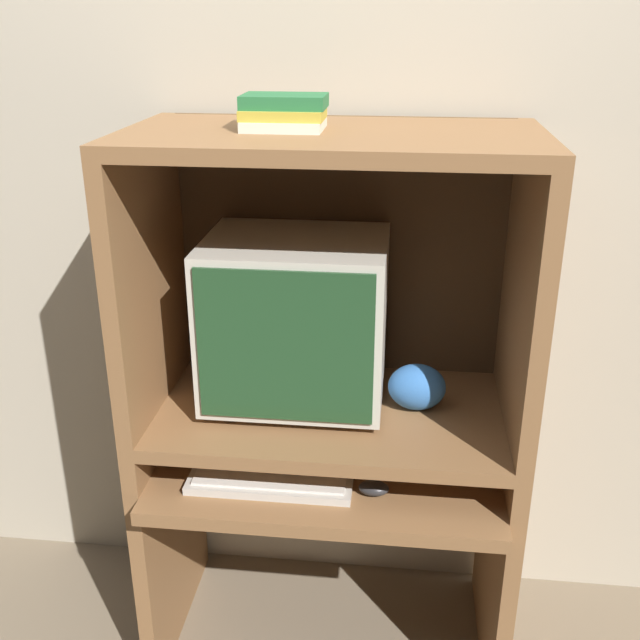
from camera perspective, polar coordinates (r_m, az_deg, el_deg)
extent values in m
cube|color=#B2A893|center=(2.06, 1.85, 11.20)|extent=(6.00, 0.06, 2.60)
cube|color=brown|center=(2.28, -11.18, -15.67)|extent=(0.04, 0.52, 0.62)
cube|color=brown|center=(2.21, 13.19, -17.26)|extent=(0.04, 0.52, 0.62)
cube|color=brown|center=(1.89, 0.30, -13.03)|extent=(0.87, 0.31, 0.04)
cube|color=brown|center=(2.07, -11.96, -7.39)|extent=(0.04, 0.52, 0.13)
cube|color=brown|center=(1.99, 14.15, -8.84)|extent=(0.04, 0.52, 0.13)
cube|color=brown|center=(1.96, 0.83, -7.08)|extent=(0.87, 0.52, 0.04)
cube|color=brown|center=(1.90, -12.96, 3.60)|extent=(0.04, 0.52, 0.70)
cube|color=brown|center=(1.82, 15.38, 2.49)|extent=(0.04, 0.52, 0.70)
cube|color=brown|center=(1.72, 0.97, 13.65)|extent=(0.87, 0.52, 0.04)
cube|color=#48321E|center=(2.04, 1.61, 5.47)|extent=(0.87, 0.01, 0.70)
cylinder|color=beige|center=(1.99, -1.74, -5.56)|extent=(0.20, 0.20, 0.02)
cube|color=beige|center=(1.90, -1.82, 0.19)|extent=(0.45, 0.37, 0.41)
cube|color=#1E4223|center=(1.73, -2.70, -2.11)|extent=(0.41, 0.01, 0.38)
cube|color=beige|center=(1.89, -3.76, -12.04)|extent=(0.40, 0.15, 0.02)
cube|color=silver|center=(1.88, -3.77, -11.72)|extent=(0.37, 0.12, 0.01)
ellipsoid|color=#28282B|center=(1.85, 4.12, -12.65)|extent=(0.07, 0.05, 0.03)
ellipsoid|color=#336BB7|center=(1.93, 7.39, -5.08)|extent=(0.15, 0.11, 0.12)
cube|color=beige|center=(1.73, -2.77, 14.66)|extent=(0.18, 0.15, 0.02)
cube|color=gold|center=(1.73, -2.82, 15.39)|extent=(0.18, 0.12, 0.02)
cube|color=#236638|center=(1.74, -2.73, 16.31)|extent=(0.19, 0.13, 0.03)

